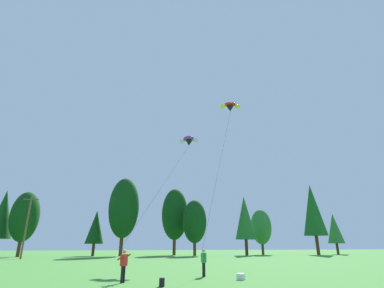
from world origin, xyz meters
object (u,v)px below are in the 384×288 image
at_px(kite_flyer_near, 124,263).
at_px(kite_flyer_mid, 204,260).
at_px(utility_pole, 27,224).
at_px(parafoil_kite_high_purple, 189,141).
at_px(parafoil_kite_mid_red_yellow, 230,107).
at_px(backpack, 162,282).
at_px(picnic_cooler, 241,277).

distance_m(kite_flyer_near, kite_flyer_mid, 5.51).
bearing_deg(utility_pole, parafoil_kite_high_purple, -37.26).
xyz_separation_m(utility_pole, parafoil_kite_mid_red_yellow, (26.77, -16.82, 13.80)).
bearing_deg(utility_pole, kite_flyer_mid, -55.02).
height_order(kite_flyer_near, parafoil_kite_mid_red_yellow, parafoil_kite_mid_red_yellow).
xyz_separation_m(kite_flyer_near, parafoil_kite_mid_red_yellow, (11.60, 14.30, 17.61)).
distance_m(parafoil_kite_high_purple, parafoil_kite_mid_red_yellow, 7.16).
height_order(utility_pole, backpack, utility_pole).
bearing_deg(picnic_cooler, backpack, 153.23).
bearing_deg(picnic_cooler, utility_pole, 75.21).
height_order(utility_pole, kite_flyer_mid, utility_pole).
bearing_deg(backpack, picnic_cooler, -54.65).
xyz_separation_m(backpack, picnic_cooler, (4.82, 2.08, -0.03)).
bearing_deg(kite_flyer_near, parafoil_kite_high_purple, 66.80).
height_order(utility_pole, kite_flyer_near, utility_pole).
distance_m(parafoil_kite_mid_red_yellow, picnic_cooler, 23.72).
bearing_deg(kite_flyer_mid, picnic_cooler, -50.18).
bearing_deg(kite_flyer_near, parafoil_kite_mid_red_yellow, 50.96).
bearing_deg(utility_pole, backpack, -62.62).
height_order(parafoil_kite_mid_red_yellow, backpack, parafoil_kite_mid_red_yellow).
bearing_deg(parafoil_kite_high_purple, parafoil_kite_mid_red_yellow, -5.05).
relative_size(kite_flyer_near, parafoil_kite_high_purple, 0.11).
relative_size(utility_pole, kite_flyer_mid, 5.39).
bearing_deg(parafoil_kite_high_purple, kite_flyer_near, -113.20).
relative_size(kite_flyer_near, parafoil_kite_mid_red_yellow, 0.09).
relative_size(utility_pole, picnic_cooler, 17.51).
bearing_deg(backpack, parafoil_kite_high_purple, -2.80).
xyz_separation_m(utility_pole, parafoil_kite_high_purple, (21.50, -16.35, 8.98)).
bearing_deg(picnic_cooler, kite_flyer_near, 131.53).
distance_m(backpack, picnic_cooler, 5.25).
xyz_separation_m(parafoil_kite_mid_red_yellow, backpack, (-9.67, -16.19, -18.41)).
relative_size(kite_flyer_near, kite_flyer_mid, 1.00).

